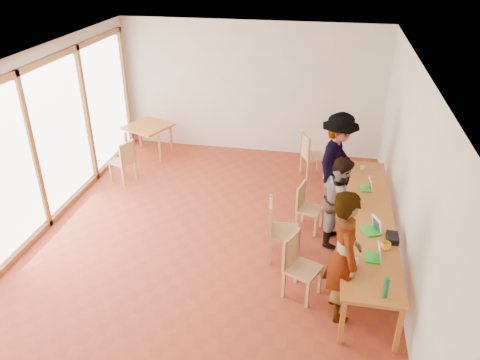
# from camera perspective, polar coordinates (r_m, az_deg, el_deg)

# --- Properties ---
(ground) EXTENTS (8.00, 8.00, 0.00)m
(ground) POSITION_cam_1_polar(r_m,az_deg,el_deg) (7.95, -3.77, -7.81)
(ground) COLOR maroon
(ground) RESTS_ON ground
(wall_back) EXTENTS (6.00, 0.10, 3.00)m
(wall_back) POSITION_cam_1_polar(r_m,az_deg,el_deg) (10.83, 1.32, 11.08)
(wall_back) COLOR beige
(wall_back) RESTS_ON ground
(wall_right) EXTENTS (0.10, 8.00, 3.00)m
(wall_right) POSITION_cam_1_polar(r_m,az_deg,el_deg) (7.08, 20.06, -0.16)
(wall_right) COLOR beige
(wall_right) RESTS_ON ground
(window_wall) EXTENTS (0.10, 8.00, 3.00)m
(window_wall) POSITION_cam_1_polar(r_m,az_deg,el_deg) (8.40, -24.10, 3.48)
(window_wall) COLOR white
(window_wall) RESTS_ON ground
(ceiling) EXTENTS (6.00, 8.00, 0.04)m
(ceiling) POSITION_cam_1_polar(r_m,az_deg,el_deg) (6.66, -4.59, 13.83)
(ceiling) COLOR white
(ceiling) RESTS_ON wall_back
(communal_table) EXTENTS (0.80, 4.00, 0.75)m
(communal_table) POSITION_cam_1_polar(r_m,az_deg,el_deg) (7.55, 15.19, -4.55)
(communal_table) COLOR #BD7D2A
(communal_table) RESTS_ON ground
(side_table) EXTENTS (0.90, 0.90, 0.75)m
(side_table) POSITION_cam_1_polar(r_m,az_deg,el_deg) (10.96, -11.12, 6.17)
(side_table) COLOR #BD7D2A
(side_table) RESTS_ON ground
(chair_near) EXTENTS (0.58, 0.58, 0.51)m
(chair_near) POSITION_cam_1_polar(r_m,az_deg,el_deg) (6.69, 6.96, -9.56)
(chair_near) COLOR tan
(chair_near) RESTS_ON ground
(chair_mid) EXTENTS (0.52, 0.52, 0.54)m
(chair_mid) POSITION_cam_1_polar(r_m,az_deg,el_deg) (7.32, 4.51, -5.37)
(chair_mid) COLOR tan
(chair_mid) RESTS_ON ground
(chair_far) EXTENTS (0.49, 0.49, 0.45)m
(chair_far) POSITION_cam_1_polar(r_m,az_deg,el_deg) (8.14, 7.95, -2.70)
(chair_far) COLOR tan
(chair_far) RESTS_ON ground
(chair_empty) EXTENTS (0.59, 0.59, 0.51)m
(chair_empty) POSITION_cam_1_polar(r_m,az_deg,el_deg) (9.91, 8.49, 3.49)
(chair_empty) COLOR tan
(chair_empty) RESTS_ON ground
(chair_spare) EXTENTS (0.55, 0.55, 0.48)m
(chair_spare) POSITION_cam_1_polar(r_m,az_deg,el_deg) (9.90, -13.86, 2.72)
(chair_spare) COLOR tan
(chair_spare) RESTS_ON ground
(person_near) EXTENTS (0.61, 0.78, 1.89)m
(person_near) POSITION_cam_1_polar(r_m,az_deg,el_deg) (6.25, 12.51, -8.98)
(person_near) COLOR gray
(person_near) RESTS_ON ground
(person_mid) EXTENTS (0.68, 0.82, 1.53)m
(person_mid) POSITION_cam_1_polar(r_m,az_deg,el_deg) (7.80, 12.16, -2.48)
(person_mid) COLOR gray
(person_mid) RESTS_ON ground
(person_far) EXTENTS (1.04, 1.35, 1.83)m
(person_far) POSITION_cam_1_polar(r_m,az_deg,el_deg) (8.80, 11.77, 2.32)
(person_far) COLOR gray
(person_far) RESTS_ON ground
(laptop_near) EXTENTS (0.22, 0.26, 0.22)m
(laptop_near) POSITION_cam_1_polar(r_m,az_deg,el_deg) (6.60, 16.21, -8.75)
(laptop_near) COLOR green
(laptop_near) RESTS_ON communal_table
(laptop_mid) EXTENTS (0.32, 0.34, 0.23)m
(laptop_mid) POSITION_cam_1_polar(r_m,az_deg,el_deg) (7.14, 15.97, -5.61)
(laptop_mid) COLOR green
(laptop_mid) RESTS_ON communal_table
(laptop_far) EXTENTS (0.22, 0.25, 0.19)m
(laptop_far) POSITION_cam_1_polar(r_m,az_deg,el_deg) (8.26, 15.32, -0.77)
(laptop_far) COLOR green
(laptop_far) RESTS_ON communal_table
(yellow_mug) EXTENTS (0.18, 0.18, 0.11)m
(yellow_mug) POSITION_cam_1_polar(r_m,az_deg,el_deg) (6.82, 17.33, -7.68)
(yellow_mug) COLOR yellow
(yellow_mug) RESTS_ON communal_table
(green_bottle) EXTENTS (0.07, 0.07, 0.28)m
(green_bottle) POSITION_cam_1_polar(r_m,az_deg,el_deg) (5.97, 17.38, -12.39)
(green_bottle) COLOR #116730
(green_bottle) RESTS_ON communal_table
(clear_glass) EXTENTS (0.07, 0.07, 0.09)m
(clear_glass) POSITION_cam_1_polar(r_m,az_deg,el_deg) (6.44, 13.92, -9.59)
(clear_glass) COLOR silver
(clear_glass) RESTS_ON communal_table
(condiment_cup) EXTENTS (0.08, 0.08, 0.06)m
(condiment_cup) POSITION_cam_1_polar(r_m,az_deg,el_deg) (8.96, 14.70, 1.46)
(condiment_cup) COLOR white
(condiment_cup) RESTS_ON communal_table
(pink_phone) EXTENTS (0.05, 0.10, 0.01)m
(pink_phone) POSITION_cam_1_polar(r_m,az_deg,el_deg) (8.70, 15.57, 0.35)
(pink_phone) COLOR #F44E8E
(pink_phone) RESTS_ON communal_table
(black_pouch) EXTENTS (0.16, 0.26, 0.09)m
(black_pouch) POSITION_cam_1_polar(r_m,az_deg,el_deg) (7.03, 18.09, -6.73)
(black_pouch) COLOR black
(black_pouch) RESTS_ON communal_table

